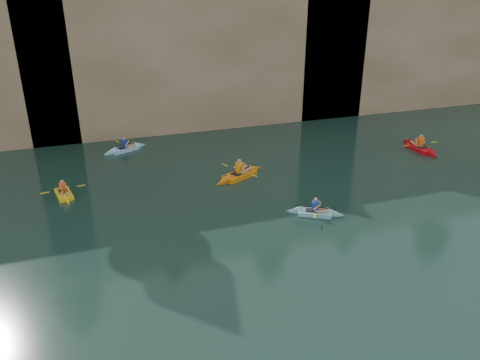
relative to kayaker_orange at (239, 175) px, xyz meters
name	(u,v)px	position (x,y,z in m)	size (l,w,h in m)	color
ground	(340,333)	(-0.97, -12.56, -0.16)	(160.00, 160.00, 0.00)	black
cliff	(159,32)	(-0.97, 17.44, 5.84)	(70.00, 16.00, 12.00)	tan
cliff_slab_center	(207,46)	(1.03, 10.04, 5.54)	(24.00, 2.40, 11.40)	tan
cliff_slab_east	(441,46)	(21.03, 10.04, 4.76)	(26.00, 2.40, 9.84)	tan
sea_cave_center	(125,114)	(-4.97, 9.39, 1.44)	(3.50, 1.00, 3.20)	black
sea_cave_east	(312,90)	(9.03, 9.39, 2.09)	(5.00, 1.00, 4.50)	black
kayaker_orange	(239,175)	(0.00, 0.00, 0.00)	(3.49, 2.36, 1.34)	orange
kayaker_ltblue_near	(315,212)	(1.89, -5.27, -0.03)	(2.66, 1.89, 1.05)	#7BBCCF
kayaker_red_far	(420,148)	(12.26, 0.52, -0.01)	(2.49, 3.45, 1.27)	red
kayaker_yellow	(64,194)	(-9.07, 0.58, -0.03)	(2.13, 2.72, 1.08)	yellow
kayaker_ltblue_mid	(125,149)	(-5.45, 6.44, -0.02)	(3.00, 2.09, 1.13)	#94C5F8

